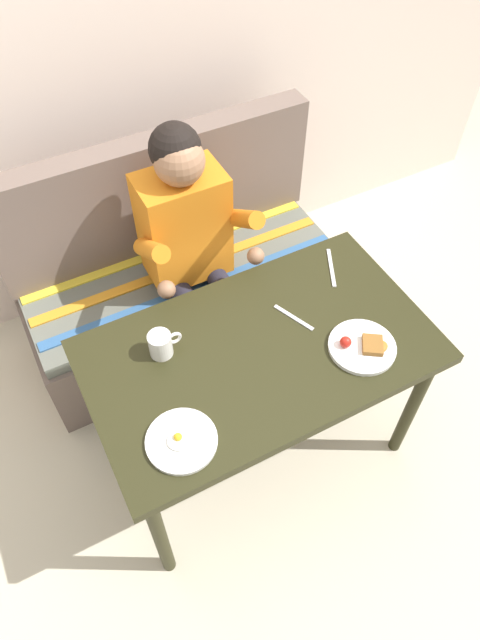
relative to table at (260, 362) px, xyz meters
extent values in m
plane|color=beige|center=(0.00, 0.00, -0.65)|extent=(8.00, 8.00, 0.00)
cube|color=beige|center=(0.00, 1.27, 0.65)|extent=(4.40, 0.10, 2.60)
cube|color=black|center=(0.00, 0.00, 0.06)|extent=(1.20, 0.70, 0.04)
cylinder|color=black|center=(-0.54, -0.29, -0.30)|extent=(0.05, 0.05, 0.69)
cylinder|color=black|center=(0.54, -0.29, -0.30)|extent=(0.05, 0.05, 0.69)
cylinder|color=black|center=(-0.54, 0.29, -0.30)|extent=(0.05, 0.05, 0.69)
cylinder|color=black|center=(0.54, 0.29, -0.30)|extent=(0.05, 0.05, 0.69)
cube|color=#6A5950|center=(0.00, 0.72, -0.45)|extent=(1.44, 0.56, 0.40)
cube|color=#61655B|center=(0.00, 0.72, -0.22)|extent=(1.40, 0.52, 0.06)
cube|color=#6A5950|center=(0.00, 0.94, 0.08)|extent=(1.44, 0.12, 0.54)
cube|color=#336099|center=(0.00, 0.58, -0.18)|extent=(1.38, 0.05, 0.01)
cube|color=orange|center=(0.00, 0.72, -0.18)|extent=(1.38, 0.05, 0.01)
cube|color=yellow|center=(0.00, 0.86, -0.18)|extent=(1.38, 0.05, 0.01)
cube|color=orange|center=(0.01, 0.66, 0.11)|extent=(0.34, 0.22, 0.48)
sphere|color=#9E7051|center=(0.01, 0.64, 0.44)|extent=(0.19, 0.19, 0.19)
sphere|color=black|center=(0.01, 0.67, 0.47)|extent=(0.19, 0.19, 0.19)
cylinder|color=orange|center=(-0.18, 0.52, 0.18)|extent=(0.07, 0.29, 0.23)
cylinder|color=orange|center=(0.20, 0.52, 0.18)|extent=(0.07, 0.29, 0.23)
sphere|color=#9E7051|center=(-0.18, 0.40, 0.08)|extent=(0.07, 0.07, 0.07)
sphere|color=#9E7051|center=(0.20, 0.40, 0.08)|extent=(0.07, 0.07, 0.07)
cylinder|color=#232333|center=(-0.07, 0.49, -0.13)|extent=(0.09, 0.34, 0.09)
cylinder|color=#232333|center=(-0.07, 0.32, -0.39)|extent=(0.08, 0.08, 0.52)
cube|color=black|center=(-0.07, 0.26, -0.62)|extent=(0.09, 0.20, 0.05)
cylinder|color=#232333|center=(0.10, 0.49, -0.13)|extent=(0.09, 0.34, 0.09)
cylinder|color=#232333|center=(0.10, 0.32, -0.39)|extent=(0.08, 0.08, 0.52)
cube|color=black|center=(0.10, 0.26, -0.62)|extent=(0.09, 0.20, 0.05)
cylinder|color=white|center=(0.31, -0.16, 0.09)|extent=(0.23, 0.23, 0.02)
cube|color=brown|center=(0.34, -0.18, 0.11)|extent=(0.10, 0.10, 0.02)
sphere|color=red|center=(0.26, -0.13, 0.12)|extent=(0.04, 0.04, 0.04)
ellipsoid|color=#CC6623|center=(0.35, -0.20, 0.11)|extent=(0.06, 0.05, 0.02)
cylinder|color=white|center=(-0.38, -0.20, 0.09)|extent=(0.22, 0.22, 0.01)
ellipsoid|color=white|center=(-0.38, -0.20, 0.10)|extent=(0.09, 0.08, 0.01)
sphere|color=yellow|center=(-0.39, -0.19, 0.11)|extent=(0.03, 0.03, 0.03)
cylinder|color=white|center=(-0.31, 0.14, 0.13)|extent=(0.08, 0.08, 0.09)
cylinder|color=brown|center=(-0.31, 0.14, 0.17)|extent=(0.07, 0.07, 0.01)
torus|color=white|center=(-0.25, 0.14, 0.13)|extent=(0.05, 0.01, 0.05)
cube|color=silver|center=(0.17, 0.06, 0.08)|extent=(0.08, 0.16, 0.00)
cube|color=silver|center=(0.43, 0.21, 0.08)|extent=(0.10, 0.19, 0.00)
camera|label=1|loc=(-0.59, -0.98, 1.66)|focal=31.75mm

